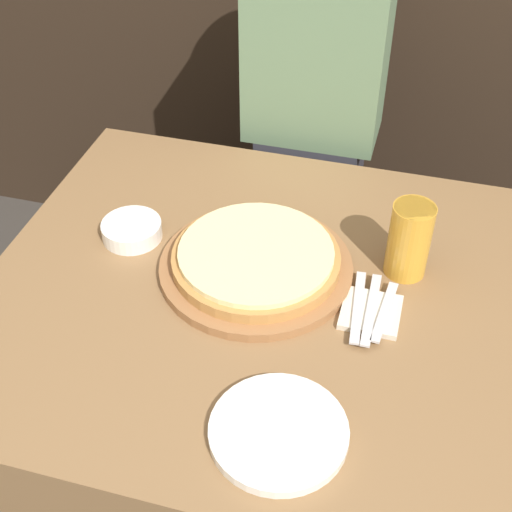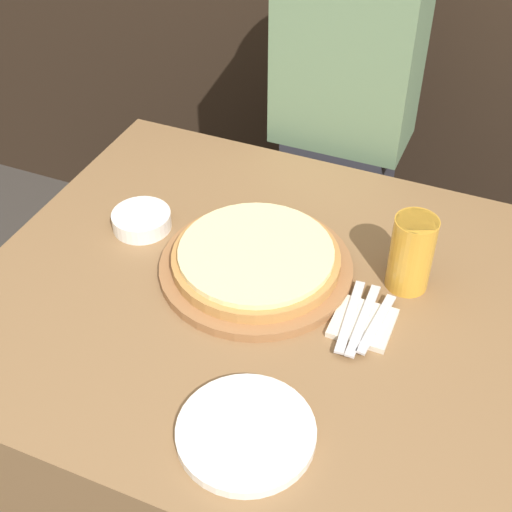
{
  "view_description": "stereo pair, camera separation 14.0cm",
  "coord_description": "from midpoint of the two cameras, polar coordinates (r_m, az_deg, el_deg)",
  "views": [
    {
      "loc": [
        0.23,
        -0.97,
        1.73
      ],
      "look_at": [
        -0.05,
        0.05,
        0.81
      ],
      "focal_mm": 50.0,
      "sensor_mm": 36.0,
      "label": 1
    },
    {
      "loc": [
        0.36,
        -0.92,
        1.73
      ],
      "look_at": [
        -0.05,
        0.05,
        0.81
      ],
      "focal_mm": 50.0,
      "sensor_mm": 36.0,
      "label": 2
    }
  ],
  "objects": [
    {
      "name": "pizza_on_board",
      "position": [
        1.41,
        2.84,
        -0.57
      ],
      "size": [
        0.39,
        0.39,
        0.06
      ],
      "color": "#99663D",
      "rests_on": "dining_table"
    },
    {
      "name": "dinner_knife",
      "position": [
        1.34,
        11.58,
        -5.16
      ],
      "size": [
        0.02,
        0.19,
        0.0
      ],
      "color": "silver",
      "rests_on": "napkin_stack"
    },
    {
      "name": "ground_plane",
      "position": [
        2.0,
        2.88,
        -19.17
      ],
      "size": [
        12.0,
        12.0,
        0.0
      ],
      "primitive_type": "plane",
      "color": "#38332D"
    },
    {
      "name": "napkin_stack",
      "position": [
        1.34,
        11.53,
        -5.41
      ],
      "size": [
        0.11,
        0.11,
        0.01
      ],
      "color": "beige",
      "rests_on": "dining_table"
    },
    {
      "name": "diner_person",
      "position": [
        1.94,
        8.75,
        7.53
      ],
      "size": [
        0.34,
        0.2,
        1.36
      ],
      "color": "#33333D",
      "rests_on": "ground_plane"
    },
    {
      "name": "dinner_plate",
      "position": [
        1.16,
        2.74,
        -14.11
      ],
      "size": [
        0.22,
        0.22,
        0.02
      ],
      "color": "white",
      "rests_on": "dining_table"
    },
    {
      "name": "beer_glass",
      "position": [
        1.39,
        15.21,
        0.29
      ],
      "size": [
        0.08,
        0.08,
        0.16
      ],
      "color": "gold",
      "rests_on": "dining_table"
    },
    {
      "name": "spoon",
      "position": [
        1.34,
        12.61,
        -5.44
      ],
      "size": [
        0.03,
        0.16,
        0.0
      ],
      "color": "silver",
      "rests_on": "napkin_stack"
    },
    {
      "name": "fork",
      "position": [
        1.34,
        10.54,
        -4.88
      ],
      "size": [
        0.03,
        0.19,
        0.0
      ],
      "color": "silver",
      "rests_on": "napkin_stack"
    },
    {
      "name": "side_bowl",
      "position": [
        1.53,
        -6.57,
        2.76
      ],
      "size": [
        0.13,
        0.13,
        0.04
      ],
      "color": "white",
      "rests_on": "dining_table"
    },
    {
      "name": "dining_table",
      "position": [
        1.67,
        3.33,
        -12.64
      ],
      "size": [
        1.14,
        0.96,
        0.77
      ],
      "color": "olive",
      "rests_on": "ground_plane"
    }
  ]
}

